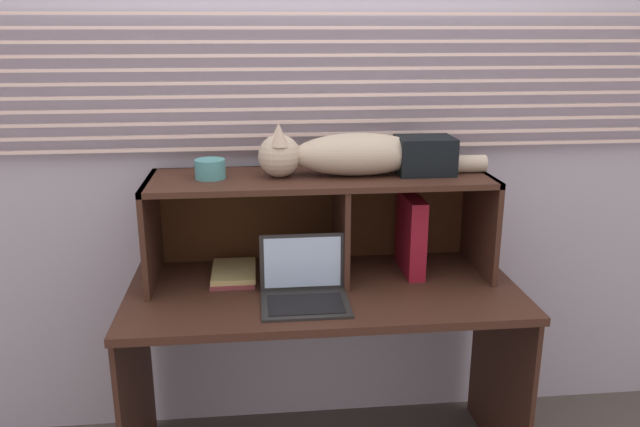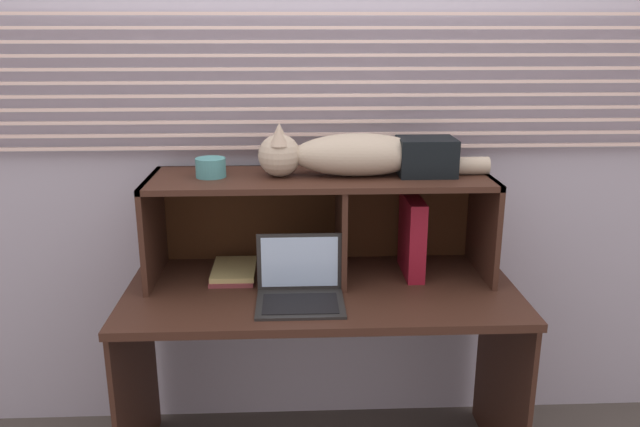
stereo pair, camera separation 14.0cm
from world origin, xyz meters
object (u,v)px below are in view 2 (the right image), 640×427
(laptop, at_px, (300,288))
(storage_box, at_px, (426,157))
(book_stack, at_px, (234,271))
(small_basket, at_px, (211,168))
(cat, at_px, (346,155))
(binder_upright, at_px, (412,236))

(laptop, distance_m, storage_box, 0.68)
(book_stack, relative_size, small_basket, 2.25)
(book_stack, xyz_separation_m, storage_box, (0.73, 0.00, 0.45))
(storage_box, bearing_deg, cat, 180.00)
(laptop, relative_size, small_basket, 2.75)
(laptop, xyz_separation_m, book_stack, (-0.25, 0.24, -0.03))
(laptop, relative_size, storage_box, 1.45)
(book_stack, bearing_deg, small_basket, 178.86)
(binder_upright, xyz_separation_m, storage_box, (0.04, 0.00, 0.31))
(laptop, relative_size, book_stack, 1.22)
(book_stack, bearing_deg, laptop, -43.75)
(laptop, bearing_deg, binder_upright, 29.20)
(storage_box, bearing_deg, binder_upright, 180.00)
(laptop, height_order, small_basket, small_basket)
(book_stack, height_order, small_basket, small_basket)
(small_basket, height_order, storage_box, storage_box)
(binder_upright, distance_m, storage_box, 0.31)
(book_stack, distance_m, storage_box, 0.86)
(cat, relative_size, laptop, 2.82)
(cat, bearing_deg, small_basket, -180.00)
(small_basket, xyz_separation_m, storage_box, (0.80, 0.00, 0.03))
(laptop, distance_m, book_stack, 0.35)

